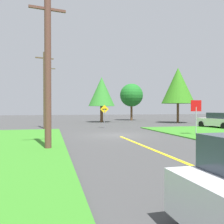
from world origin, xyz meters
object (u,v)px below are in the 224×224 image
pine_tree_center (178,86)px  utility_pole_mid (45,89)px  oak_tree_left (102,92)px  utility_pole_far (49,92)px  car_on_crossroad (219,120)px  direction_sign (104,114)px  oak_tree_right (132,95)px  stop_sign (196,110)px  utility_pole_near (48,71)px

pine_tree_center → utility_pole_mid: bearing=-162.1°
oak_tree_left → utility_pole_mid: bearing=-128.3°
utility_pole_far → oak_tree_left: utility_pole_far is taller
car_on_crossroad → direction_sign: bearing=65.3°
oak_tree_left → oak_tree_right: oak_tree_left is taller
stop_sign → utility_pole_far: utility_pole_far is taller
stop_sign → utility_pole_near: (-10.76, -3.70, 1.99)m
utility_pole_mid → utility_pole_near: bearing=-87.9°
car_on_crossroad → utility_pole_far: (-17.20, 16.77, 3.71)m
direction_sign → oak_tree_left: (1.88, 10.70, 3.03)m
car_on_crossroad → direction_sign: 11.96m
utility_pole_near → direction_sign: bearing=65.7°
utility_pole_near → oak_tree_right: size_ratio=1.21×
utility_pole_far → stop_sign: bearing=-64.1°
stop_sign → utility_pole_near: 11.55m
utility_pole_mid → pine_tree_center: (18.18, 5.88, 1.30)m
oak_tree_right → utility_pole_near: bearing=-116.4°
utility_pole_near → direction_sign: size_ratio=3.13×
utility_pole_mid → oak_tree_left: utility_pole_mid is taller
pine_tree_center → oak_tree_right: pine_tree_center is taller
direction_sign → utility_pole_near: bearing=-114.3°
stop_sign → car_on_crossroad: size_ratio=0.58×
utility_pole_mid → utility_pole_far: bearing=88.3°
stop_sign → car_on_crossroad: (6.34, 5.55, -1.10)m
utility_pole_mid → car_on_crossroad: bearing=-12.1°
oak_tree_left → oak_tree_right: bearing=34.6°
direction_sign → oak_tree_right: size_ratio=0.38×
utility_pole_near → utility_pole_mid: size_ratio=0.98×
car_on_crossroad → stop_sign: bearing=121.6°
pine_tree_center → utility_pole_near: bearing=-133.1°
pine_tree_center → stop_sign: bearing=-114.6°
utility_pole_near → pine_tree_center: (17.70, 18.89, 1.41)m
oak_tree_right → utility_pole_mid: bearing=-134.6°
utility_pole_near → direction_sign: utility_pole_near is taller
utility_pole_far → oak_tree_right: 13.71m
utility_pole_mid → utility_pole_far: size_ratio=0.88×
stop_sign → oak_tree_left: oak_tree_left is taller
stop_sign → direction_sign: 10.10m
utility_pole_near → direction_sign: (5.57, 12.35, -2.39)m
car_on_crossroad → oak_tree_left: (-9.65, 13.80, 3.73)m
direction_sign → oak_tree_right: bearing=61.8°
oak_tree_left → oak_tree_right: size_ratio=1.06×
utility_pole_far → direction_sign: utility_pole_far is taller
utility_pole_mid → stop_sign: bearing=-39.6°
utility_pole_near → oak_tree_right: 30.45m
utility_pole_mid → direction_sign: (6.05, -0.66, -2.50)m
utility_pole_mid → oak_tree_right: 20.01m
car_on_crossroad → utility_pole_near: (-17.10, -9.25, 3.09)m
utility_pole_near → oak_tree_left: 24.23m
stop_sign → utility_pole_near: utility_pole_near is taller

